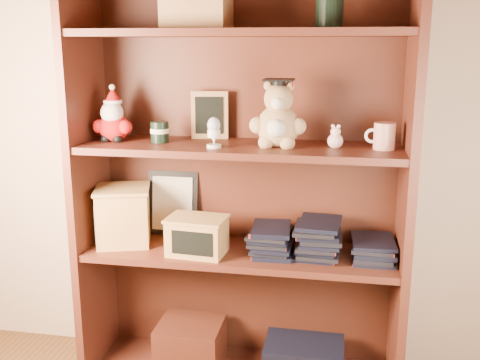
% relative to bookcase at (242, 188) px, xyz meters
% --- Properties ---
extents(bookcase, '(1.20, 0.35, 1.60)m').
position_rel_bookcase_xyz_m(bookcase, '(0.00, 0.00, 0.00)').
color(bookcase, '#502316').
rests_on(bookcase, ground).
extents(shelf_lower, '(1.14, 0.33, 0.02)m').
position_rel_bookcase_xyz_m(shelf_lower, '(0.00, -0.05, -0.24)').
color(shelf_lower, '#502316').
rests_on(shelf_lower, ground).
extents(shelf_upper, '(1.14, 0.33, 0.02)m').
position_rel_bookcase_xyz_m(shelf_upper, '(0.00, -0.05, 0.16)').
color(shelf_upper, '#502316').
rests_on(shelf_upper, ground).
extents(santa_plush, '(0.15, 0.11, 0.22)m').
position_rel_bookcase_xyz_m(santa_plush, '(-0.47, -0.06, 0.25)').
color(santa_plush, '#A50F0F').
rests_on(santa_plush, shelf_upper).
extents(teachers_tin, '(0.07, 0.07, 0.08)m').
position_rel_bookcase_xyz_m(teachers_tin, '(-0.30, -0.05, 0.21)').
color(teachers_tin, black).
rests_on(teachers_tin, shelf_upper).
extents(chalkboard_plaque, '(0.14, 0.08, 0.18)m').
position_rel_bookcase_xyz_m(chalkboard_plaque, '(-0.14, 0.06, 0.26)').
color(chalkboard_plaque, '#9E7547').
rests_on(chalkboard_plaque, shelf_upper).
extents(egg_cup, '(0.05, 0.05, 0.11)m').
position_rel_bookcase_xyz_m(egg_cup, '(-0.08, -0.13, 0.23)').
color(egg_cup, white).
rests_on(egg_cup, shelf_upper).
extents(grad_teddy_bear, '(0.20, 0.17, 0.24)m').
position_rel_bookcase_xyz_m(grad_teddy_bear, '(0.14, -0.06, 0.26)').
color(grad_teddy_bear, tan).
rests_on(grad_teddy_bear, shelf_upper).
extents(pink_figurine, '(0.05, 0.05, 0.09)m').
position_rel_bookcase_xyz_m(pink_figurine, '(0.34, -0.05, 0.20)').
color(pink_figurine, beige).
rests_on(pink_figurine, shelf_upper).
extents(teacher_mug, '(0.10, 0.07, 0.09)m').
position_rel_bookcase_xyz_m(teacher_mug, '(0.50, -0.05, 0.22)').
color(teacher_mug, silver).
rests_on(teacher_mug, shelf_upper).
extents(certificate_frame, '(0.21, 0.05, 0.26)m').
position_rel_bookcase_xyz_m(certificate_frame, '(-0.30, 0.09, -0.10)').
color(certificate_frame, black).
rests_on(certificate_frame, shelf_lower).
extents(treats_box, '(0.25, 0.25, 0.22)m').
position_rel_bookcase_xyz_m(treats_box, '(-0.45, -0.05, -0.12)').
color(treats_box, tan).
rests_on(treats_box, shelf_lower).
extents(pencils_box, '(0.22, 0.17, 0.14)m').
position_rel_bookcase_xyz_m(pencils_box, '(-0.14, -0.12, -0.16)').
color(pencils_box, tan).
rests_on(pencils_box, shelf_lower).
extents(book_stack_left, '(0.14, 0.20, 0.11)m').
position_rel_bookcase_xyz_m(book_stack_left, '(0.12, -0.05, -0.17)').
color(book_stack_left, black).
rests_on(book_stack_left, shelf_lower).
extents(book_stack_mid, '(0.14, 0.20, 0.14)m').
position_rel_bookcase_xyz_m(book_stack_mid, '(0.29, -0.05, -0.16)').
color(book_stack_mid, black).
rests_on(book_stack_mid, shelf_lower).
extents(book_stack_right, '(0.14, 0.20, 0.08)m').
position_rel_bookcase_xyz_m(book_stack_right, '(0.49, -0.05, -0.19)').
color(book_stack_right, black).
rests_on(book_stack_right, shelf_lower).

